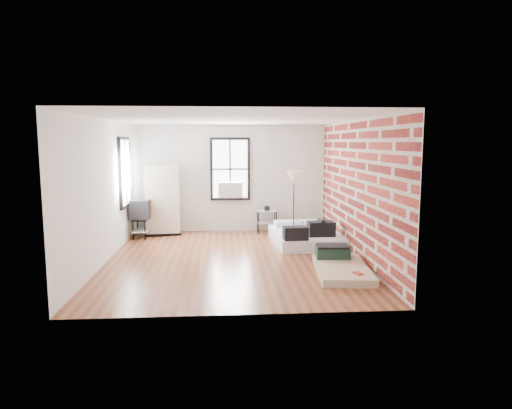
{
  "coord_description": "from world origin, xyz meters",
  "views": [
    {
      "loc": [
        -0.17,
        -8.98,
        2.35
      ],
      "look_at": [
        0.49,
        0.3,
        1.07
      ],
      "focal_mm": 32.0,
      "sensor_mm": 36.0,
      "label": 1
    }
  ],
  "objects": [
    {
      "name": "floor_lamp",
      "position": [
        1.5,
        1.75,
        1.44
      ],
      "size": [
        0.36,
        0.36,
        1.68
      ],
      "color": "black",
      "rests_on": "ground"
    },
    {
      "name": "wardrobe",
      "position": [
        -1.73,
        2.65,
        0.88
      ],
      "size": [
        0.94,
        0.6,
        1.77
      ],
      "rotation": [
        0.0,
        0.0,
        0.1
      ],
      "color": "black",
      "rests_on": "ground"
    },
    {
      "name": "tv_stand",
      "position": [
        -2.21,
        2.28,
        0.68
      ],
      "size": [
        0.48,
        0.68,
        0.95
      ],
      "rotation": [
        0.0,
        0.0,
        -0.01
      ],
      "color": "black",
      "rests_on": "ground"
    },
    {
      "name": "side_table",
      "position": [
        0.95,
        2.72,
        0.47
      ],
      "size": [
        0.53,
        0.43,
        0.69
      ],
      "rotation": [
        0.0,
        0.0,
        0.01
      ],
      "color": "black",
      "rests_on": "ground"
    },
    {
      "name": "mattress_main",
      "position": [
        1.75,
        1.34,
        0.18
      ],
      "size": [
        1.6,
        2.11,
        0.65
      ],
      "rotation": [
        0.0,
        0.0,
        0.05
      ],
      "color": "white",
      "rests_on": "ground"
    },
    {
      "name": "mattress_bare",
      "position": [
        1.94,
        -0.98,
        0.11
      ],
      "size": [
        1.07,
        1.81,
        0.37
      ],
      "rotation": [
        0.0,
        0.0,
        -0.1
      ],
      "color": "#C6B08F",
      "rests_on": "ground"
    },
    {
      "name": "room_shell",
      "position": [
        0.23,
        0.36,
        1.74
      ],
      "size": [
        5.02,
        6.02,
        2.8
      ],
      "color": "silver",
      "rests_on": "ground"
    },
    {
      "name": "ground",
      "position": [
        0.0,
        0.0,
        0.0
      ],
      "size": [
        6.0,
        6.0,
        0.0
      ],
      "primitive_type": "plane",
      "color": "#5F2A19",
      "rests_on": "ground"
    }
  ]
}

